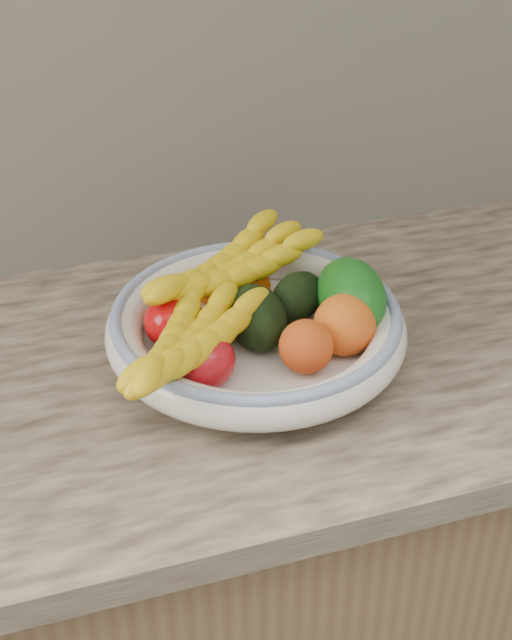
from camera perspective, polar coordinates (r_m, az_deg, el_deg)
The scene contains 14 objects.
kitchen_counter at distance 1.50m, azimuth -0.31°, elevation -15.53°, with size 2.44×0.66×1.40m.
fruit_bowl at distance 1.15m, azimuth 0.00°, elevation -0.47°, with size 0.39×0.39×0.08m.
clementine_back_left at distance 1.23m, azimuth -3.11°, elevation 2.23°, with size 0.05×0.05×0.05m, color #FC5F05.
clementine_back_right at distance 1.23m, azimuth -0.18°, elevation 2.25°, with size 0.05×0.05×0.04m, color #FE6805.
clementine_back_mid at distance 1.21m, azimuth -1.00°, elevation 1.59°, with size 0.05×0.05×0.05m, color #E45F04.
tomato_left at distance 1.14m, azimuth -5.23°, elevation -0.10°, with size 0.08×0.08×0.07m, color #BC0A0D.
tomato_near_left at distance 1.07m, azimuth -3.31°, elevation -2.61°, with size 0.08×0.08×0.07m, color #B61119.
avocado_center at distance 1.14m, azimuth 0.01°, elevation 0.15°, with size 0.08×0.11×0.08m, color black.
avocado_right at distance 1.19m, azimuth 2.67°, elevation 1.50°, with size 0.06×0.09×0.06m, color black.
green_mango at distance 1.17m, azimuth 6.10°, elevation 1.52°, with size 0.08×0.13×0.09m, color #105712.
peach_front at distance 1.09m, azimuth 3.23°, elevation -1.70°, with size 0.07×0.07×0.07m, color orange.
peach_right at distance 1.13m, azimuth 5.68°, elevation -0.31°, with size 0.08×0.08×0.08m, color orange.
banana_bunch_back at distance 1.19m, azimuth -1.83°, elevation 2.92°, with size 0.30×0.11×0.08m, color yellow, non-canonical shape.
banana_bunch_front at distance 1.06m, azimuth -4.44°, elevation -1.82°, with size 0.29×0.12×0.08m, color yellow, non-canonical shape.
Camera 1 is at (-0.29, 0.75, 1.59)m, focal length 50.00 mm.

